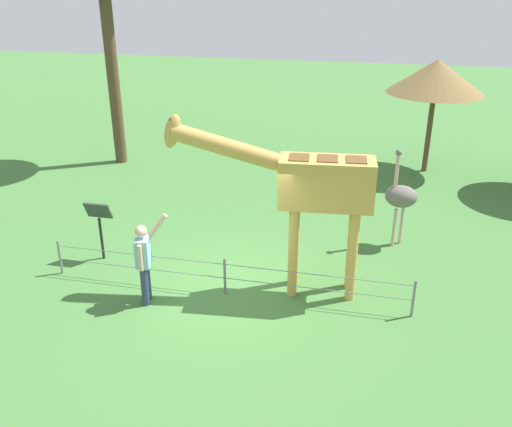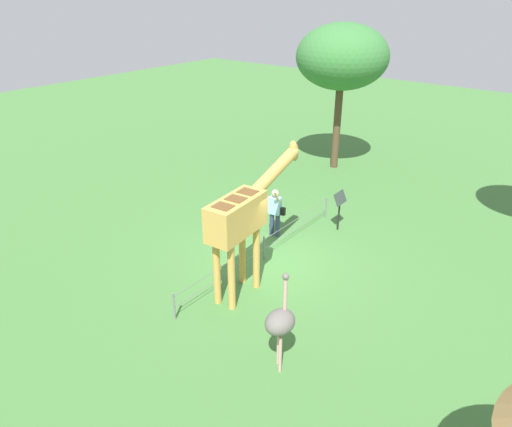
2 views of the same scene
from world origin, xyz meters
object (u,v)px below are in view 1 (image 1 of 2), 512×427
at_px(ostrich, 401,197).
at_px(shade_hut_far, 436,77).
at_px(info_sign, 99,218).
at_px(visitor, 144,259).
at_px(giraffe, 308,186).

bearing_deg(ostrich, shade_hut_far, -99.45).
distance_m(ostrich, info_sign, 6.55).
bearing_deg(visitor, info_sign, -40.53).
bearing_deg(info_sign, visitor, 139.47).
bearing_deg(visitor, giraffe, -158.98).
bearing_deg(ostrich, info_sign, 18.66).
relative_size(visitor, info_sign, 1.32).
height_order(visitor, info_sign, visitor).
height_order(giraffe, visitor, giraffe).
distance_m(giraffe, info_sign, 4.60).
distance_m(shade_hut_far, info_sign, 10.48).
xyz_separation_m(visitor, ostrich, (-4.59, -3.47, 0.27)).
height_order(ostrich, info_sign, ostrich).
height_order(giraffe, info_sign, giraffe).
relative_size(giraffe, ostrich, 1.73).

